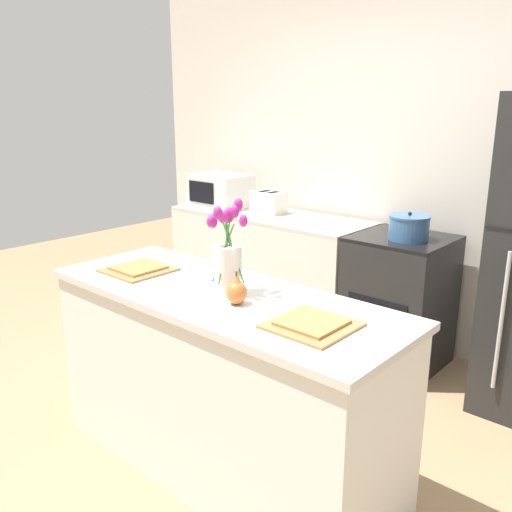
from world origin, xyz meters
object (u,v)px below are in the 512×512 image
(flower_vase, at_px, (227,260))
(plate_setting_right, at_px, (312,324))
(toaster, at_px, (269,202))
(pear_figurine, at_px, (237,291))
(stove_range, at_px, (399,301))
(cooking_pot, at_px, (409,227))
(microwave, at_px, (220,190))
(plate_setting_left, at_px, (138,269))

(flower_vase, height_order, plate_setting_right, flower_vase)
(toaster, bearing_deg, pear_figurine, -53.45)
(stove_range, relative_size, pear_figurine, 6.14)
(stove_range, relative_size, plate_setting_right, 2.93)
(stove_range, xyz_separation_m, cooking_pot, (0.06, -0.05, 0.53))
(pear_figurine, relative_size, toaster, 0.52)
(flower_vase, xyz_separation_m, pear_figurine, (0.13, -0.07, -0.10))
(microwave, bearing_deg, flower_vase, -44.03)
(plate_setting_right, relative_size, microwave, 0.64)
(stove_range, distance_m, pear_figurine, 1.74)
(pear_figurine, height_order, plate_setting_left, pear_figurine)
(pear_figurine, xyz_separation_m, cooking_pot, (-0.00, 1.60, 0.01))
(flower_vase, distance_m, microwave, 2.28)
(flower_vase, bearing_deg, microwave, 135.97)
(toaster, distance_m, cooking_pot, 1.25)
(pear_figurine, relative_size, microwave, 0.31)
(pear_figurine, height_order, cooking_pot, cooking_pot)
(stove_range, distance_m, toaster, 1.31)
(flower_vase, bearing_deg, plate_setting_right, -6.75)
(pear_figurine, xyz_separation_m, plate_setting_left, (-0.71, 0.01, -0.05))
(stove_range, bearing_deg, plate_setting_left, -111.52)
(plate_setting_left, bearing_deg, microwave, 122.70)
(pear_figurine, bearing_deg, cooking_pot, 90.16)
(pear_figurine, bearing_deg, plate_setting_right, 1.85)
(flower_vase, height_order, cooking_pot, flower_vase)
(flower_vase, bearing_deg, stove_range, 87.60)
(stove_range, relative_size, cooking_pot, 3.46)
(plate_setting_right, xyz_separation_m, toaster, (-1.64, 1.68, 0.06))
(stove_range, bearing_deg, cooking_pot, -42.34)
(stove_range, xyz_separation_m, toaster, (-1.19, 0.04, 0.54))
(plate_setting_right, xyz_separation_m, cooking_pot, (-0.39, 1.59, 0.06))
(plate_setting_left, bearing_deg, plate_setting_right, 0.00)
(stove_range, height_order, toaster, toaster)
(cooking_pot, bearing_deg, plate_setting_right, -76.20)
(pear_figurine, xyz_separation_m, microwave, (-1.76, 1.65, 0.07))
(stove_range, bearing_deg, microwave, -179.98)
(toaster, bearing_deg, microwave, -175.95)
(plate_setting_right, distance_m, toaster, 2.35)
(pear_figurine, bearing_deg, toaster, 126.55)
(flower_vase, distance_m, cooking_pot, 1.54)
(stove_range, distance_m, plate_setting_left, 1.83)
(stove_range, relative_size, flower_vase, 2.09)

